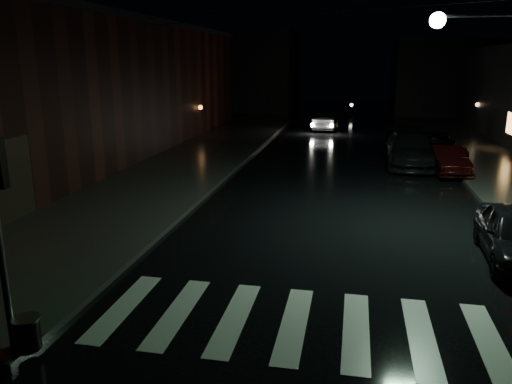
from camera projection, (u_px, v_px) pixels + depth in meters
The scene contains 12 objects.
ground at pixel (169, 324), 9.77m from camera, with size 120.00×120.00×0.00m, color black.
sidewalk_left at pixel (175, 167), 23.98m from camera, with size 6.00×44.00×0.15m, color #282826.
sidewalk_right at pixel (511, 181), 21.16m from camera, with size 4.00×44.00×0.15m, color #282826.
building_left at pixel (60, 90), 26.32m from camera, with size 10.00×36.00×7.00m, color black.
building_far_left at pixel (230, 71), 53.33m from camera, with size 14.00×10.00×8.00m, color black.
building_far_right at pixel (467, 77), 48.95m from camera, with size 14.00×10.00×7.00m, color black.
crosswalk at pixel (325, 327), 9.68m from camera, with size 9.00×3.00×0.01m, color beige.
signal_pole_corner at pixel (14, 273), 8.40m from camera, with size 0.68×0.61×4.20m.
parked_car_b at pixel (447, 160), 22.77m from camera, with size 1.35×3.88×1.28m, color black.
parked_car_c at pixel (410, 149), 24.52m from camera, with size 2.28×5.60×1.63m, color black.
parked_car_d at pixel (436, 146), 25.99m from camera, with size 2.33×5.05×1.40m, color black.
oncoming_car at pixel (326, 120), 37.24m from camera, with size 1.55×4.45×1.47m, color black.
Camera 1 is at (3.38, -8.29, 5.00)m, focal length 35.00 mm.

